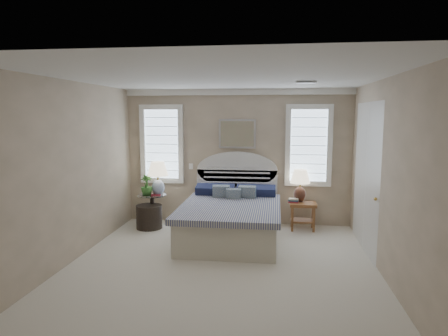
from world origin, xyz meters
TOP-DOWN VIEW (x-y plane):
  - floor at (0.00, 0.00)m, footprint 4.50×5.00m
  - ceiling at (0.00, 0.00)m, footprint 4.50×5.00m
  - wall_back at (0.00, 2.50)m, footprint 4.50×0.02m
  - wall_left at (-2.25, 0.00)m, footprint 0.02×5.00m
  - wall_right at (2.25, 0.00)m, footprint 0.02×5.00m
  - crown_molding at (0.00, 2.46)m, footprint 4.50×0.08m
  - hvac_vent at (1.20, 0.80)m, footprint 0.30×0.20m
  - switch_plate at (-0.95, 2.48)m, footprint 0.08×0.01m
  - window_left at (-1.55, 2.48)m, footprint 0.90×0.06m
  - window_right at (1.40, 2.48)m, footprint 0.90×0.06m
  - painting at (0.00, 2.46)m, footprint 0.74×0.04m
  - closet_door at (2.23, 1.20)m, footprint 0.02×1.80m
  - bed at (0.00, 1.46)m, footprint 1.72×2.28m
  - side_table_left at (-1.65, 2.05)m, footprint 0.56×0.56m
  - nightstand_right at (1.30, 2.15)m, footprint 0.50×0.40m
  - floor_pot at (-1.66, 1.86)m, footprint 0.64×0.64m
  - lamp_left at (-1.52, 2.04)m, footprint 0.53×0.53m
  - lamp_right at (1.24, 2.26)m, footprint 0.45×0.45m
  - potted_plant at (-1.72, 1.95)m, footprint 0.24×0.24m
  - books_left at (-1.54, 1.98)m, footprint 0.21×0.17m
  - books_right at (1.12, 2.14)m, footprint 0.20×0.15m

SIDE VIEW (x-z plane):
  - floor at x=0.00m, z-range -0.01..0.01m
  - floor_pot at x=-1.66m, z-range 0.00..0.45m
  - bed at x=0.00m, z-range -0.35..1.12m
  - nightstand_right at x=1.30m, z-range 0.12..0.65m
  - side_table_left at x=-1.65m, z-range 0.07..0.70m
  - books_right at x=1.12m, z-range 0.53..0.61m
  - books_left at x=-1.54m, z-range 0.63..0.65m
  - potted_plant at x=-1.72m, z-range 0.63..1.04m
  - lamp_right at x=1.24m, z-range 0.60..1.23m
  - lamp_left at x=-1.52m, z-range 0.70..1.37m
  - switch_plate at x=-0.95m, z-range 1.09..1.21m
  - closet_door at x=2.23m, z-range 0.00..2.40m
  - wall_back at x=0.00m, z-range 0.00..2.70m
  - wall_left at x=-2.25m, z-range 0.00..2.70m
  - wall_right at x=2.25m, z-range 0.00..2.70m
  - window_left at x=-1.55m, z-range 0.80..2.40m
  - window_right at x=1.40m, z-range 0.80..2.40m
  - painting at x=0.00m, z-range 1.53..2.11m
  - crown_molding at x=0.00m, z-range 2.58..2.70m
  - hvac_vent at x=1.20m, z-range 2.67..2.69m
  - ceiling at x=0.00m, z-range 2.70..2.71m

